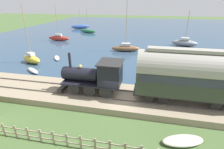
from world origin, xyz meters
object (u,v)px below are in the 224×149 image
at_px(sailboat_blue, 80,26).
at_px(sailboat_red, 59,38).
at_px(sailboat_green, 88,31).
at_px(sailboat_gray, 185,43).
at_px(sailboat_brown, 126,48).
at_px(rowboat_far_out, 145,64).
at_px(beached_dinghy, 183,141).
at_px(passenger_coach, 191,75).
at_px(rowboat_near_shore, 57,58).
at_px(steam_locomotive, 97,75).
at_px(rowboat_mid_harbor, 33,71).
at_px(sailboat_yellow, 31,59).

distance_m(sailboat_blue, sailboat_red, 18.80).
relative_size(sailboat_green, sailboat_gray, 0.93).
relative_size(sailboat_brown, rowboat_far_out, 3.93).
relative_size(rowboat_far_out, beached_dinghy, 0.79).
bearing_deg(passenger_coach, rowboat_far_out, 19.98).
xyz_separation_m(rowboat_near_shore, beached_dinghy, (-14.86, -17.16, 0.03)).
xyz_separation_m(sailboat_brown, sailboat_red, (5.86, 16.63, 0.01)).
distance_m(sailboat_brown, sailboat_blue, 30.79).
bearing_deg(steam_locomotive, rowboat_mid_harbor, 65.87).
bearing_deg(sailboat_green, rowboat_mid_harbor, -159.34).
height_order(passenger_coach, beached_dinghy, passenger_coach).
distance_m(sailboat_green, rowboat_mid_harbor, 30.24).
bearing_deg(sailboat_brown, rowboat_far_out, -159.49).
distance_m(sailboat_blue, sailboat_gray, 34.94).
xyz_separation_m(passenger_coach, sailboat_yellow, (7.81, 20.69, -2.53)).
bearing_deg(rowboat_near_shore, sailboat_green, 63.94).
bearing_deg(sailboat_gray, sailboat_green, 75.94).
relative_size(steam_locomotive, sailboat_brown, 0.65).
height_order(sailboat_gray, rowboat_mid_harbor, sailboat_gray).
bearing_deg(sailboat_red, rowboat_far_out, -117.75).
bearing_deg(sailboat_green, sailboat_brown, -126.88).
bearing_deg(sailboat_green, sailboat_yellow, -163.66).
distance_m(sailboat_red, rowboat_far_out, 24.10).
bearing_deg(sailboat_green, rowboat_near_shore, -157.25).
bearing_deg(beached_dinghy, steam_locomotive, 58.31).
distance_m(steam_locomotive, sailboat_green, 37.20).
relative_size(sailboat_red, beached_dinghy, 2.55).
height_order(passenger_coach, sailboat_yellow, sailboat_yellow).
bearing_deg(rowboat_far_out, steam_locomotive, 104.60).
relative_size(sailboat_blue, sailboat_yellow, 0.71).
bearing_deg(sailboat_brown, steam_locomotive, 169.87).
relative_size(sailboat_yellow, rowboat_mid_harbor, 3.17).
height_order(sailboat_yellow, rowboat_near_shore, sailboat_yellow).
distance_m(steam_locomotive, passenger_coach, 8.06).
height_order(sailboat_blue, sailboat_green, sailboat_green).
bearing_deg(steam_locomotive, sailboat_yellow, 58.32).
bearing_deg(sailboat_yellow, sailboat_brown, -32.95).
distance_m(rowboat_far_out, rowboat_near_shore, 14.17).
bearing_deg(sailboat_green, sailboat_blue, 50.42).
bearing_deg(passenger_coach, rowboat_mid_harbor, 75.86).
distance_m(passenger_coach, rowboat_near_shore, 21.03).
relative_size(sailboat_brown, sailboat_green, 1.42).
bearing_deg(sailboat_red, sailboat_green, -11.20).
distance_m(rowboat_far_out, beached_dinghy, 15.28).
relative_size(steam_locomotive, sailboat_gray, 0.86).
bearing_deg(rowboat_mid_harbor, passenger_coach, -70.95).
height_order(passenger_coach, rowboat_mid_harbor, passenger_coach).
bearing_deg(sailboat_yellow, rowboat_mid_harbor, -123.02).
distance_m(steam_locomotive, sailboat_yellow, 14.99).
relative_size(rowboat_mid_harbor, beached_dinghy, 0.88).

